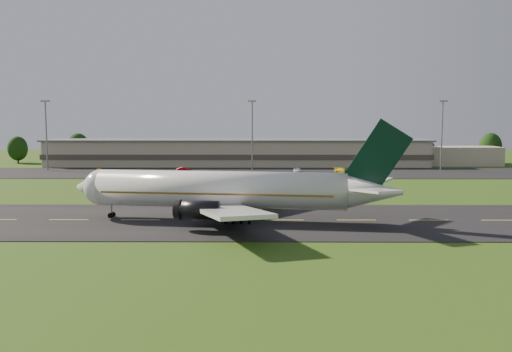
{
  "coord_description": "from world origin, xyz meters",
  "views": [
    {
      "loc": [
        7.26,
        -85.75,
        15.98
      ],
      "look_at": [
        6.61,
        8.0,
        6.0
      ],
      "focal_mm": 40.0,
      "sensor_mm": 36.0,
      "label": 1
    }
  ],
  "objects_px": {
    "light_mast_centre": "(252,127)",
    "service_vehicle_d": "(343,171)",
    "airliner": "(226,190)",
    "service_vehicle_c": "(297,170)",
    "light_mast_west": "(46,127)",
    "terminal": "(257,153)",
    "service_vehicle_a": "(100,171)",
    "light_mast_east": "(442,127)",
    "service_vehicle_b": "(184,170)"
  },
  "relations": [
    {
      "from": "light_mast_centre",
      "to": "service_vehicle_d",
      "type": "distance_m",
      "value": 29.52
    },
    {
      "from": "airliner",
      "to": "service_vehicle_c",
      "type": "bearing_deg",
      "value": 85.57
    },
    {
      "from": "light_mast_west",
      "to": "terminal",
      "type": "bearing_deg",
      "value": 14.76
    },
    {
      "from": "terminal",
      "to": "service_vehicle_a",
      "type": "distance_m",
      "value": 50.34
    },
    {
      "from": "terminal",
      "to": "service_vehicle_c",
      "type": "height_order",
      "value": "terminal"
    },
    {
      "from": "airliner",
      "to": "service_vehicle_a",
      "type": "xyz_separation_m",
      "value": [
        -39.56,
        71.67,
        -3.96
      ]
    },
    {
      "from": "airliner",
      "to": "service_vehicle_a",
      "type": "bearing_deg",
      "value": 126.4
    },
    {
      "from": "light_mast_west",
      "to": "service_vehicle_d",
      "type": "bearing_deg",
      "value": -6.64
    },
    {
      "from": "terminal",
      "to": "service_vehicle_d",
      "type": "relative_size",
      "value": 28.13
    },
    {
      "from": "terminal",
      "to": "light_mast_east",
      "type": "bearing_deg",
      "value": -16.8
    },
    {
      "from": "terminal",
      "to": "service_vehicle_a",
      "type": "height_order",
      "value": "terminal"
    },
    {
      "from": "terminal",
      "to": "service_vehicle_d",
      "type": "distance_m",
      "value": 35.41
    },
    {
      "from": "light_mast_east",
      "to": "service_vehicle_a",
      "type": "bearing_deg",
      "value": -175.05
    },
    {
      "from": "service_vehicle_b",
      "to": "service_vehicle_d",
      "type": "height_order",
      "value": "service_vehicle_d"
    },
    {
      "from": "service_vehicle_c",
      "to": "service_vehicle_b",
      "type": "bearing_deg",
      "value": -177.18
    },
    {
      "from": "light_mast_east",
      "to": "service_vehicle_d",
      "type": "distance_m",
      "value": 33.64
    },
    {
      "from": "light_mast_west",
      "to": "service_vehicle_d",
      "type": "distance_m",
      "value": 86.53
    },
    {
      "from": "service_vehicle_d",
      "to": "service_vehicle_a",
      "type": "bearing_deg",
      "value": 135.62
    },
    {
      "from": "service_vehicle_b",
      "to": "light_mast_east",
      "type": "bearing_deg",
      "value": -96.25
    },
    {
      "from": "service_vehicle_d",
      "to": "light_mast_east",
      "type": "bearing_deg",
      "value": -24.79
    },
    {
      "from": "airliner",
      "to": "light_mast_centre",
      "type": "distance_m",
      "value": 80.57
    },
    {
      "from": "terminal",
      "to": "light_mast_centre",
      "type": "bearing_deg",
      "value": -94.95
    },
    {
      "from": "light_mast_west",
      "to": "service_vehicle_d",
      "type": "relative_size",
      "value": 3.95
    },
    {
      "from": "light_mast_centre",
      "to": "service_vehicle_c",
      "type": "height_order",
      "value": "light_mast_centre"
    },
    {
      "from": "terminal",
      "to": "light_mast_west",
      "type": "distance_m",
      "value": 64.1
    },
    {
      "from": "light_mast_east",
      "to": "service_vehicle_a",
      "type": "relative_size",
      "value": 5.77
    },
    {
      "from": "terminal",
      "to": "service_vehicle_c",
      "type": "distance_m",
      "value": 25.7
    },
    {
      "from": "light_mast_west",
      "to": "light_mast_centre",
      "type": "xyz_separation_m",
      "value": [
        60.0,
        0.0,
        0.0
      ]
    },
    {
      "from": "light_mast_centre",
      "to": "service_vehicle_c",
      "type": "xyz_separation_m",
      "value": [
        12.7,
        -6.66,
        -12.05
      ]
    },
    {
      "from": "light_mast_centre",
      "to": "service_vehicle_b",
      "type": "distance_m",
      "value": 23.5
    },
    {
      "from": "light_mast_centre",
      "to": "service_vehicle_a",
      "type": "relative_size",
      "value": 5.77
    },
    {
      "from": "light_mast_west",
      "to": "service_vehicle_b",
      "type": "xyz_separation_m",
      "value": [
        40.99,
        -7.0,
        -11.92
      ]
    },
    {
      "from": "light_mast_west",
      "to": "service_vehicle_a",
      "type": "distance_m",
      "value": 22.95
    },
    {
      "from": "service_vehicle_d",
      "to": "airliner",
      "type": "bearing_deg",
      "value": -154.84
    },
    {
      "from": "airliner",
      "to": "light_mast_east",
      "type": "height_order",
      "value": "light_mast_east"
    },
    {
      "from": "airliner",
      "to": "service_vehicle_c",
      "type": "height_order",
      "value": "airliner"
    },
    {
      "from": "light_mast_centre",
      "to": "light_mast_west",
      "type": "bearing_deg",
      "value": 180.0
    },
    {
      "from": "airliner",
      "to": "light_mast_east",
      "type": "xyz_separation_m",
      "value": [
        57.82,
        80.11,
        8.08
      ]
    },
    {
      "from": "service_vehicle_b",
      "to": "terminal",
      "type": "bearing_deg",
      "value": -53.01
    },
    {
      "from": "terminal",
      "to": "light_mast_east",
      "type": "height_order",
      "value": "light_mast_east"
    },
    {
      "from": "light_mast_centre",
      "to": "light_mast_east",
      "type": "relative_size",
      "value": 1.0
    },
    {
      "from": "terminal",
      "to": "light_mast_east",
      "type": "relative_size",
      "value": 7.13
    },
    {
      "from": "light_mast_centre",
      "to": "light_mast_east",
      "type": "distance_m",
      "value": 55.0
    },
    {
      "from": "airliner",
      "to": "service_vehicle_d",
      "type": "distance_m",
      "value": 75.66
    },
    {
      "from": "light_mast_east",
      "to": "service_vehicle_c",
      "type": "height_order",
      "value": "light_mast_east"
    },
    {
      "from": "airliner",
      "to": "light_mast_west",
      "type": "height_order",
      "value": "light_mast_west"
    },
    {
      "from": "service_vehicle_a",
      "to": "terminal",
      "type": "bearing_deg",
      "value": 1.89
    },
    {
      "from": "airliner",
      "to": "service_vehicle_b",
      "type": "xyz_separation_m",
      "value": [
        -16.19,
        73.11,
        -3.85
      ]
    },
    {
      "from": "service_vehicle_a",
      "to": "light_mast_centre",
      "type": "bearing_deg",
      "value": -16.2
    },
    {
      "from": "service_vehicle_a",
      "to": "airliner",
      "type": "bearing_deg",
      "value": -88.56
    }
  ]
}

